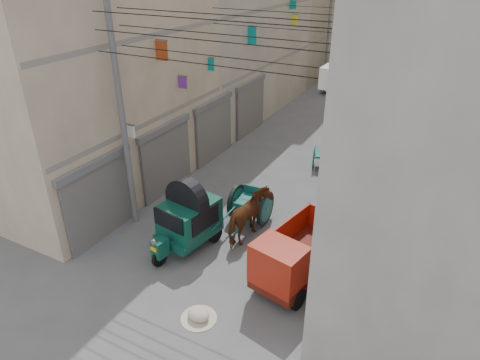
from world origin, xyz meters
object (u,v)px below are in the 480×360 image
Objects in this scene: tonga_cart at (250,204)px; horse at (250,217)px; feed_sack at (199,314)px; mini_truck at (293,261)px; second_cart at (328,156)px; distant_car_green at (366,64)px; auto_rickshaw at (188,216)px; distant_car_white at (340,81)px; distant_car_grey at (413,64)px.

horse is at bearing -66.15° from tonga_cart.
feed_sack is 0.31× the size of horse.
mini_truck is at bearing 146.10° from horse.
horse is (-0.65, -6.60, 0.23)m from second_cart.
auto_rickshaw is at bearing 85.13° from distant_car_green.
mini_truck is 8.29m from second_cart.
distant_car_green is at bearing -86.30° from distant_car_white.
distant_car_white is 9.50m from distant_car_grey.
tonga_cart is 3.75m from mini_truck.
mini_truck is 2.22× the size of second_cart.
distant_car_white is 6.35m from distant_car_green.
distant_car_white is at bearing 88.26° from second_cart.
second_cart is at bearing 89.07° from feed_sack.
second_cart is 0.78× the size of horse.
tonga_cart is 0.81× the size of mini_truck.
mini_truck is at bearing -95.11° from second_cart.
mini_truck is 0.82× the size of distant_car_green.
horse is at bearing 88.76° from distant_car_green.
tonga_cart is 27.20m from distant_car_grey.
auto_rickshaw is at bearing 127.98° from feed_sack.
distant_car_white is (-2.58, 19.50, -0.22)m from horse.
feed_sack is at bearing -106.72° from second_cart.
tonga_cart is at bearing 103.85° from distant_car_white.
tonga_cart is 5.65m from second_cart.
auto_rickshaw is 29.63m from distant_car_grey.
feed_sack is at bearing 89.04° from distant_car_green.
tonga_cart is at bearing 147.47° from mini_truck.
tonga_cart reaches higher than distant_car_white.
mini_truck reaches higher than distant_car_green.
horse is at bearing 46.89° from auto_rickshaw.
distant_car_green is at bearing -139.83° from distant_car_grey.
second_cart is at bearing 76.89° from tonga_cart.
distant_car_grey is 0.81× the size of distant_car_green.
auto_rickshaw is 1.77× the size of second_cart.
distant_car_grey is at bearing 72.76° from second_cart.
tonga_cart is (1.11, 2.35, -0.46)m from auto_rickshaw.
tonga_cart is at bearing 101.03° from feed_sack.
horse is (-0.48, 3.97, 0.69)m from feed_sack.
second_cart is 0.37× the size of distant_car_green.
second_cart is at bearing 92.30° from distant_car_green.
tonga_cart is at bearing 73.11° from auto_rickshaw.
tonga_cart is 18.55m from distant_car_white.
distant_car_grey is at bearing 88.72° from feed_sack.
horse is (0.50, -1.07, 0.18)m from tonga_cart.
horse reaches higher than feed_sack.
distant_car_white is at bearing -81.22° from horse.
auto_rickshaw is 1.39× the size of horse.
distant_car_green reaches higher than feed_sack.
tonga_cart is at bearing 87.81° from distant_car_green.
mini_truck is at bearing 110.18° from distant_car_white.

